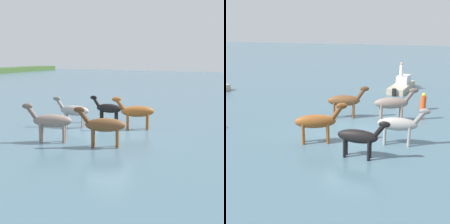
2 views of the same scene
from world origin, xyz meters
TOP-DOWN VIEW (x-y plane):
  - ground_plane at (0.00, 0.00)m, footprint 148.04×148.04m
  - horse_lead at (-2.82, 1.66)m, footprint 1.25×2.46m
  - horse_dark_mare at (0.66, 2.51)m, footprint 0.76×2.34m
  - horse_pinto_flank at (-2.54, -1.11)m, footprint 1.20×2.42m
  - horse_gray_outer at (1.67, -1.11)m, footprint 1.37×2.38m
  - horse_chestnut_trailing at (2.63, 1.18)m, footprint 0.52×2.19m

SIDE VIEW (x-z plane):
  - ground_plane at x=0.00m, z-range 0.00..0.00m
  - horse_chestnut_trailing at x=2.63m, z-range 0.09..1.79m
  - horse_dark_mare at x=0.66m, z-range 0.09..1.90m
  - horse_pinto_flank at x=-2.54m, z-range 0.10..2.00m
  - horse_gray_outer at x=1.67m, z-range 0.10..2.01m
  - horse_lead at x=-2.82m, z-range 0.10..2.04m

